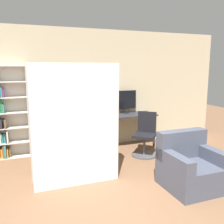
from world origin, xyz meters
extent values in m
plane|color=brown|center=(0.00, 0.00, 0.00)|extent=(16.00, 16.00, 0.00)
cube|color=#C6B793|center=(0.00, 2.99, 1.35)|extent=(8.00, 0.06, 2.70)
cube|color=#2D2D33|center=(1.42, 2.66, 0.76)|extent=(1.33, 0.59, 0.03)
cylinder|color=#2D2D33|center=(0.81, 2.42, 0.37)|extent=(0.05, 0.05, 0.74)
cylinder|color=#2D2D33|center=(2.02, 2.42, 0.37)|extent=(0.05, 0.05, 0.74)
cylinder|color=#2D2D33|center=(0.81, 2.90, 0.37)|extent=(0.05, 0.05, 0.74)
cylinder|color=#2D2D33|center=(2.02, 2.90, 0.37)|extent=(0.05, 0.05, 0.74)
cylinder|color=black|center=(1.46, 2.84, 0.78)|extent=(0.19, 0.19, 0.02)
cylinder|color=black|center=(1.46, 2.84, 0.84)|extent=(0.04, 0.04, 0.10)
cube|color=black|center=(1.46, 2.85, 1.09)|extent=(0.54, 0.02, 0.43)
cube|color=black|center=(1.46, 2.84, 1.09)|extent=(0.52, 0.03, 0.41)
cylinder|color=#4C4C51|center=(1.49, 1.92, 0.01)|extent=(0.52, 0.52, 0.03)
cylinder|color=#4C4C51|center=(1.49, 1.92, 0.22)|extent=(0.05, 0.05, 0.39)
cube|color=black|center=(1.49, 1.92, 0.44)|extent=(0.62, 0.62, 0.05)
cube|color=black|center=(1.62, 2.07, 0.69)|extent=(0.32, 0.29, 0.45)
cube|color=beige|center=(-0.77, 2.83, 0.94)|extent=(0.02, 0.26, 1.89)
cube|color=beige|center=(-1.12, 2.95, 0.94)|extent=(0.71, 0.02, 1.89)
cube|color=beige|center=(-1.12, 2.83, 0.01)|extent=(0.68, 0.22, 0.02)
cube|color=beige|center=(-1.12, 2.83, 0.32)|extent=(0.68, 0.22, 0.02)
cube|color=beige|center=(-1.12, 2.83, 0.63)|extent=(0.68, 0.22, 0.02)
cube|color=beige|center=(-1.12, 2.83, 0.94)|extent=(0.68, 0.22, 0.02)
cube|color=beige|center=(-1.12, 2.83, 1.26)|extent=(0.68, 0.22, 0.02)
cube|color=beige|center=(-1.12, 2.83, 1.57)|extent=(0.68, 0.22, 0.02)
cube|color=beige|center=(-1.12, 2.83, 1.88)|extent=(0.68, 0.22, 0.02)
cube|color=orange|center=(-1.37, 2.84, 0.15)|extent=(0.03, 0.16, 0.26)
cube|color=orange|center=(-1.33, 2.85, 0.12)|extent=(0.04, 0.17, 0.20)
cube|color=brown|center=(-1.29, 2.80, 0.15)|extent=(0.03, 0.13, 0.26)
cube|color=teal|center=(-1.26, 2.79, 0.15)|extent=(0.03, 0.15, 0.27)
cube|color=orange|center=(-1.22, 2.83, 0.11)|extent=(0.03, 0.17, 0.18)
cube|color=brown|center=(-1.17, 2.85, 0.13)|extent=(0.04, 0.14, 0.22)
cube|color=silver|center=(-1.33, 2.85, 0.43)|extent=(0.03, 0.17, 0.20)
cube|color=teal|center=(-1.30, 2.84, 0.42)|extent=(0.02, 0.15, 0.19)
cube|color=teal|center=(-1.26, 2.86, 0.42)|extent=(0.04, 0.13, 0.19)
cube|color=#232328|center=(-1.22, 2.82, 0.43)|extent=(0.02, 0.18, 0.19)
cube|color=silver|center=(-1.19, 2.81, 0.45)|extent=(0.03, 0.19, 0.24)
cube|color=#232328|center=(-1.29, 2.79, 0.74)|extent=(0.04, 0.15, 0.19)
cube|color=#232328|center=(-1.26, 2.84, 0.73)|extent=(0.02, 0.12, 0.19)
cube|color=brown|center=(-1.22, 2.80, 0.73)|extent=(0.04, 0.15, 0.18)
cube|color=#287A38|center=(-1.26, 2.84, 1.08)|extent=(0.04, 0.15, 0.26)
cube|color=teal|center=(-1.23, 2.82, 1.04)|extent=(0.03, 0.18, 0.18)
cube|color=teal|center=(-1.25, 2.82, 1.36)|extent=(0.03, 0.13, 0.19)
cube|color=#7A2D84|center=(-1.21, 2.84, 1.35)|extent=(0.03, 0.16, 0.18)
cube|color=silver|center=(-0.13, 1.19, 0.96)|extent=(1.36, 0.25, 1.92)
cube|color=beige|center=(0.54, 1.19, 0.96)|extent=(0.01, 0.26, 1.88)
cube|color=silver|center=(-0.13, 1.52, 0.96)|extent=(1.36, 0.25, 1.92)
cube|color=beige|center=(0.54, 1.52, 0.96)|extent=(0.01, 0.25, 1.88)
cube|color=#474C5B|center=(1.50, 0.39, 0.20)|extent=(0.85, 0.80, 0.40)
cube|color=#474C5B|center=(1.50, 0.69, 0.62)|extent=(0.85, 0.20, 0.45)
cube|color=#474C5B|center=(1.16, 0.39, 0.50)|extent=(0.16, 0.80, 0.20)
cube|color=#474C5B|center=(1.85, 0.39, 0.50)|extent=(0.16, 0.80, 0.20)
camera|label=1|loc=(-0.96, -2.55, 1.86)|focal=40.00mm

